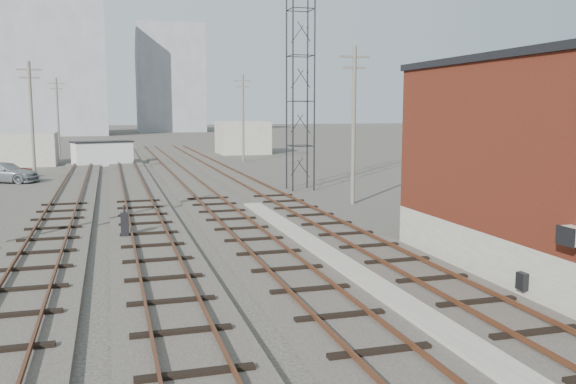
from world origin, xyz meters
name	(u,v)px	position (x,y,z in m)	size (l,w,h in m)	color
ground	(179,162)	(0.00, 60.00, 0.00)	(320.00, 320.00, 0.00)	#282621
track_right	(245,183)	(2.50, 39.00, 0.11)	(3.20, 90.00, 0.39)	#332D28
track_mid_right	(190,185)	(-1.50, 39.00, 0.11)	(3.20, 90.00, 0.39)	#332D28
track_mid_left	(133,187)	(-5.50, 39.00, 0.11)	(3.20, 90.00, 0.39)	#332D28
track_left	(72,189)	(-9.50, 39.00, 0.11)	(3.20, 90.00, 0.39)	#332D28
platform_curb	(346,269)	(0.50, 14.00, 0.13)	(0.90, 28.00, 0.26)	gray
brick_building	(568,165)	(7.50, 12.00, 3.63)	(6.54, 12.20, 7.22)	gray
lattice_tower	(300,79)	(5.50, 35.00, 7.50)	(1.60, 1.60, 15.00)	black
utility_pole_left_b	(32,118)	(-12.50, 45.00, 4.80)	(1.80, 0.24, 9.00)	#595147
utility_pole_left_c	(58,115)	(-12.50, 70.00, 4.80)	(1.80, 0.24, 9.00)	#595147
utility_pole_right_a	(354,121)	(6.50, 28.00, 4.80)	(1.80, 0.24, 9.00)	#595147
utility_pole_right_b	(243,116)	(6.50, 58.00, 4.80)	(1.80, 0.24, 9.00)	#595147
apartment_left	(52,64)	(-18.00, 135.00, 15.00)	(22.00, 14.00, 30.00)	gray
apartment_right	(170,79)	(8.00, 150.00, 13.00)	(16.00, 12.00, 26.00)	gray
shed_left	(13,149)	(-16.00, 60.00, 1.60)	(8.00, 5.00, 3.20)	gray
shed_right	(243,137)	(9.00, 70.00, 2.00)	(6.00, 6.00, 4.00)	gray
switch_stand	(125,225)	(-6.48, 21.40, 0.66)	(0.34, 0.34, 1.39)	black
site_trailer	(102,153)	(-7.66, 57.76, 1.20)	(6.13, 3.92, 2.39)	silver
car_red	(7,170)	(-14.93, 48.61, 0.65)	(1.53, 3.80, 1.30)	maroon
car_grey	(4,172)	(-14.67, 45.13, 0.76)	(2.12, 5.21, 1.51)	gray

